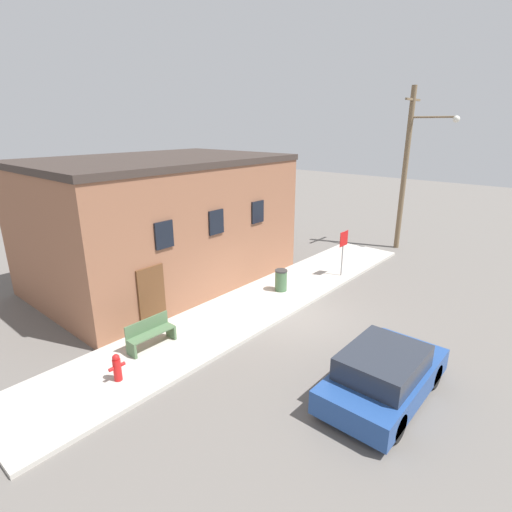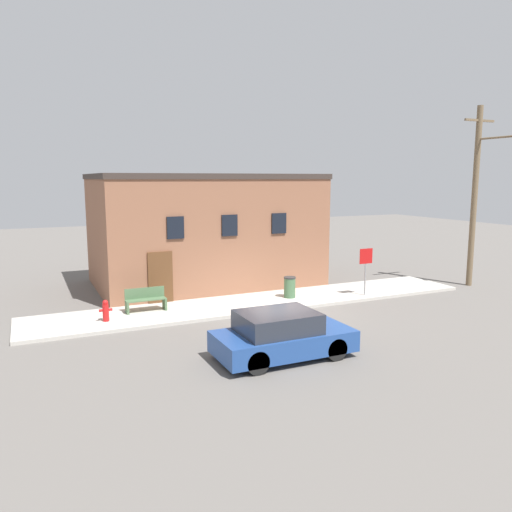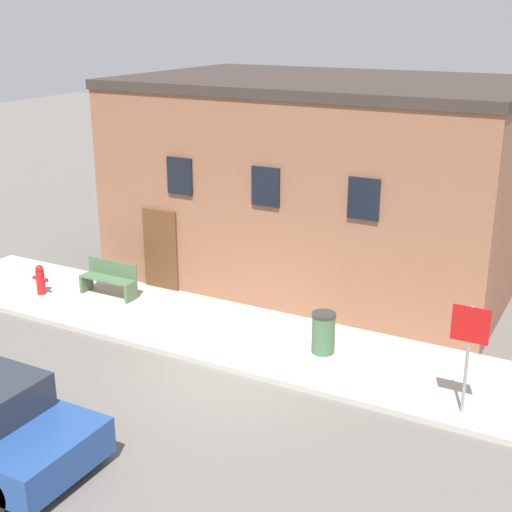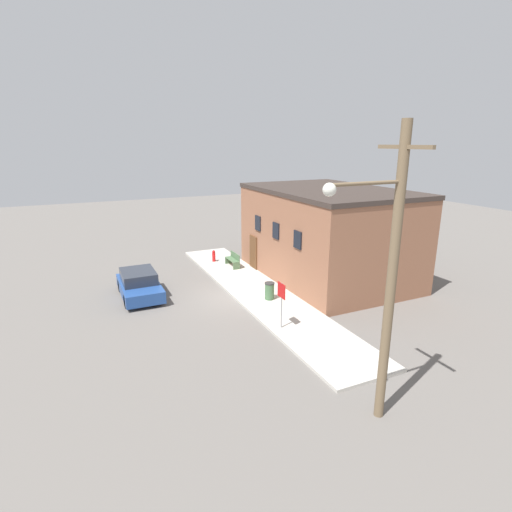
{
  "view_description": "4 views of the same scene",
  "coord_description": "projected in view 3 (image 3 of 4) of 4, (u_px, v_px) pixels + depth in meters",
  "views": [
    {
      "loc": [
        -10.65,
        -7.49,
        6.57
      ],
      "look_at": [
        -0.23,
        1.5,
        2.0
      ],
      "focal_mm": 28.0,
      "sensor_mm": 36.0,
      "label": 1
    },
    {
      "loc": [
        -8.62,
        -16.47,
        5.09
      ],
      "look_at": [
        -0.23,
        1.5,
        2.0
      ],
      "focal_mm": 35.0,
      "sensor_mm": 36.0,
      "label": 2
    },
    {
      "loc": [
        6.55,
        -10.98,
        6.83
      ],
      "look_at": [
        -0.23,
        1.5,
        2.0
      ],
      "focal_mm": 50.0,
      "sensor_mm": 36.0,
      "label": 3
    },
    {
      "loc": [
        18.28,
        -7.07,
        7.83
      ],
      "look_at": [
        -0.23,
        1.5,
        2.0
      ],
      "focal_mm": 28.0,
      "sensor_mm": 36.0,
      "label": 4
    }
  ],
  "objects": [
    {
      "name": "stop_sign",
      "position": [
        469.0,
        340.0,
        12.21
      ],
      "size": [
        0.65,
        0.06,
        2.03
      ],
      "color": "gray",
      "rests_on": "sidewalk"
    },
    {
      "name": "bench",
      "position": [
        109.0,
        279.0,
        17.81
      ],
      "size": [
        1.5,
        0.44,
        0.88
      ],
      "color": "#4C6B47",
      "rests_on": "sidewalk"
    },
    {
      "name": "ground_plane",
      "position": [
        231.0,
        373.0,
        14.3
      ],
      "size": [
        80.0,
        80.0,
        0.0
      ],
      "primitive_type": "plane",
      "color": "#66605B"
    },
    {
      "name": "brick_building",
      "position": [
        324.0,
        179.0,
        19.06
      ],
      "size": [
        10.14,
        6.8,
        5.3
      ],
      "color": "#8E5B42",
      "rests_on": "ground"
    },
    {
      "name": "trash_bin",
      "position": [
        323.0,
        333.0,
        14.77
      ],
      "size": [
        0.5,
        0.5,
        0.88
      ],
      "color": "#426642",
      "rests_on": "sidewalk"
    },
    {
      "name": "fire_hydrant",
      "position": [
        40.0,
        280.0,
        17.9
      ],
      "size": [
        0.45,
        0.21,
        0.77
      ],
      "color": "red",
      "rests_on": "sidewalk"
    },
    {
      "name": "sidewalk",
      "position": [
        265.0,
        342.0,
        15.52
      ],
      "size": [
        18.49,
        2.99,
        0.12
      ],
      "color": "#BCB7AD",
      "rests_on": "ground"
    }
  ]
}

